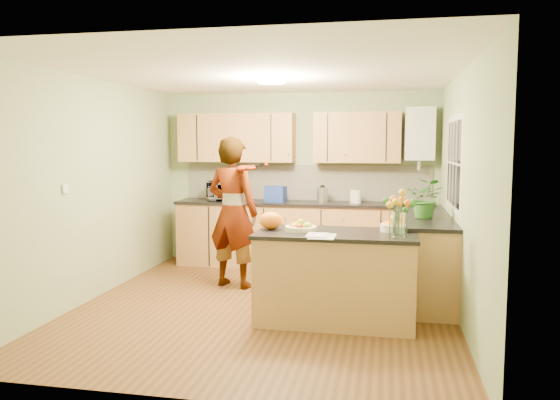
# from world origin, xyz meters

# --- Properties ---
(floor) EXTENTS (4.50, 4.50, 0.00)m
(floor) POSITION_xyz_m (0.00, 0.00, 0.00)
(floor) COLOR #543418
(floor) RESTS_ON ground
(ceiling) EXTENTS (4.00, 4.50, 0.02)m
(ceiling) POSITION_xyz_m (0.00, 0.00, 2.50)
(ceiling) COLOR white
(ceiling) RESTS_ON wall_back
(wall_back) EXTENTS (4.00, 0.02, 2.50)m
(wall_back) POSITION_xyz_m (0.00, 2.25, 1.25)
(wall_back) COLOR #91A777
(wall_back) RESTS_ON floor
(wall_front) EXTENTS (4.00, 0.02, 2.50)m
(wall_front) POSITION_xyz_m (0.00, -2.25, 1.25)
(wall_front) COLOR #91A777
(wall_front) RESTS_ON floor
(wall_left) EXTENTS (0.02, 4.50, 2.50)m
(wall_left) POSITION_xyz_m (-2.00, 0.00, 1.25)
(wall_left) COLOR #91A777
(wall_left) RESTS_ON floor
(wall_right) EXTENTS (0.02, 4.50, 2.50)m
(wall_right) POSITION_xyz_m (2.00, 0.00, 1.25)
(wall_right) COLOR #91A777
(wall_right) RESTS_ON floor
(back_counter) EXTENTS (3.64, 0.62, 0.94)m
(back_counter) POSITION_xyz_m (0.10, 1.95, 0.47)
(back_counter) COLOR #A26B40
(back_counter) RESTS_ON floor
(right_counter) EXTENTS (0.62, 2.24, 0.94)m
(right_counter) POSITION_xyz_m (1.70, 0.85, 0.47)
(right_counter) COLOR #A26B40
(right_counter) RESTS_ON floor
(splashback) EXTENTS (3.60, 0.02, 0.52)m
(splashback) POSITION_xyz_m (0.10, 2.23, 1.20)
(splashback) COLOR silver
(splashback) RESTS_ON back_counter
(upper_cabinets) EXTENTS (3.20, 0.34, 0.70)m
(upper_cabinets) POSITION_xyz_m (-0.18, 2.08, 1.85)
(upper_cabinets) COLOR #A26B40
(upper_cabinets) RESTS_ON wall_back
(boiler) EXTENTS (0.40, 0.30, 0.86)m
(boiler) POSITION_xyz_m (1.70, 2.09, 1.90)
(boiler) COLOR silver
(boiler) RESTS_ON wall_back
(window_right) EXTENTS (0.01, 1.30, 1.05)m
(window_right) POSITION_xyz_m (1.99, 0.60, 1.55)
(window_right) COLOR silver
(window_right) RESTS_ON wall_right
(light_switch) EXTENTS (0.02, 0.09, 0.09)m
(light_switch) POSITION_xyz_m (-1.99, -0.60, 1.30)
(light_switch) COLOR silver
(light_switch) RESTS_ON wall_left
(ceiling_lamp) EXTENTS (0.30, 0.30, 0.07)m
(ceiling_lamp) POSITION_xyz_m (0.00, 0.30, 2.46)
(ceiling_lamp) COLOR #FFEABF
(ceiling_lamp) RESTS_ON ceiling
(peninsula_island) EXTENTS (1.57, 0.80, 0.90)m
(peninsula_island) POSITION_xyz_m (0.79, -0.36, 0.45)
(peninsula_island) COLOR #A26B40
(peninsula_island) RESTS_ON floor
(fruit_dish) EXTENTS (0.32, 0.32, 0.11)m
(fruit_dish) POSITION_xyz_m (0.44, -0.36, 0.94)
(fruit_dish) COLOR beige
(fruit_dish) RESTS_ON peninsula_island
(orange_bowl) EXTENTS (0.25, 0.25, 0.15)m
(orange_bowl) POSITION_xyz_m (1.34, -0.21, 0.96)
(orange_bowl) COLOR beige
(orange_bowl) RESTS_ON peninsula_island
(flower_vase) EXTENTS (0.28, 0.28, 0.52)m
(flower_vase) POSITION_xyz_m (1.39, -0.54, 1.24)
(flower_vase) COLOR silver
(flower_vase) RESTS_ON peninsula_island
(orange_bag) EXTENTS (0.29, 0.27, 0.18)m
(orange_bag) POSITION_xyz_m (0.13, -0.31, 0.99)
(orange_bag) COLOR orange
(orange_bag) RESTS_ON peninsula_island
(papers) EXTENTS (0.24, 0.33, 0.01)m
(papers) POSITION_xyz_m (0.69, -0.66, 0.90)
(papers) COLOR silver
(papers) RESTS_ON peninsula_island
(violinist) EXTENTS (0.77, 0.61, 1.85)m
(violinist) POSITION_xyz_m (-0.58, 0.73, 0.92)
(violinist) COLOR #ECAA90
(violinist) RESTS_ON floor
(violin) EXTENTS (0.57, 0.49, 0.14)m
(violin) POSITION_xyz_m (-0.38, 0.51, 1.48)
(violin) COLOR #591305
(violin) RESTS_ON violinist
(microwave) EXTENTS (0.56, 0.43, 0.28)m
(microwave) POSITION_xyz_m (-1.04, 1.93, 1.08)
(microwave) COLOR silver
(microwave) RESTS_ON back_counter
(blue_box) EXTENTS (0.30, 0.24, 0.22)m
(blue_box) POSITION_xyz_m (-0.28, 1.91, 1.05)
(blue_box) COLOR navy
(blue_box) RESTS_ON back_counter
(kettle) EXTENTS (0.15, 0.15, 0.29)m
(kettle) POSITION_xyz_m (0.38, 1.96, 1.06)
(kettle) COLOR #B6B7BB
(kettle) RESTS_ON back_counter
(jar_cream) EXTENTS (0.15, 0.15, 0.18)m
(jar_cream) POSITION_xyz_m (0.82, 1.98, 1.03)
(jar_cream) COLOR beige
(jar_cream) RESTS_ON back_counter
(jar_white) EXTENTS (0.14, 0.14, 0.18)m
(jar_white) POSITION_xyz_m (0.87, 1.93, 1.03)
(jar_white) COLOR silver
(jar_white) RESTS_ON back_counter
(potted_plant) EXTENTS (0.49, 0.46, 0.44)m
(potted_plant) POSITION_xyz_m (1.70, 0.52, 1.16)
(potted_plant) COLOR #2B6822
(potted_plant) RESTS_ON right_counter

